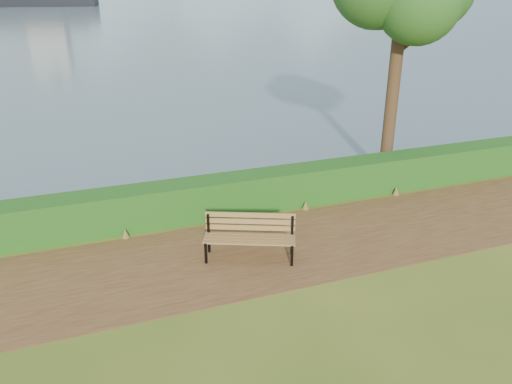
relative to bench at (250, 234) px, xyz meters
name	(u,v)px	position (x,y,z in m)	size (l,w,h in m)	color
ground	(280,255)	(0.67, -0.18, -0.58)	(140.00, 140.00, 0.00)	#495F1B
path	(275,249)	(0.67, 0.12, -0.58)	(40.00, 3.40, 0.01)	#54331D
hedge	(243,193)	(0.67, 2.42, -0.08)	(32.00, 0.85, 1.00)	#154814
bench	(250,234)	(0.00, 0.00, 0.00)	(2.08, 1.33, 1.01)	black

